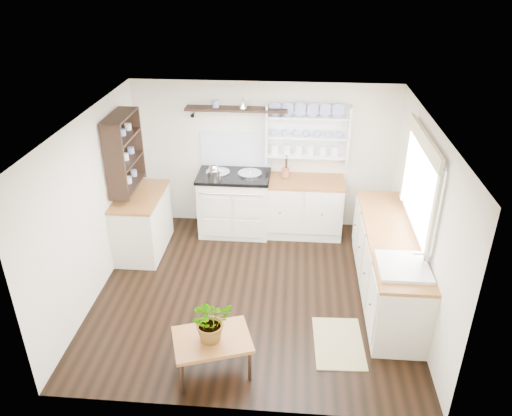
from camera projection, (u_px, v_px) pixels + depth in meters
The scene contains 19 objects.
floor at pixel (253, 291), 6.55m from camera, with size 4.00×3.80×0.01m, color black.
wall_back at pixel (264, 156), 7.70m from camera, with size 4.00×0.02×2.30m, color silver.
wall_right at pixel (422, 220), 5.87m from camera, with size 0.02×3.80×2.30m, color silver.
wall_left at pixel (92, 207), 6.16m from camera, with size 0.02×3.80×2.30m, color silver.
ceiling at pixel (253, 122), 5.49m from camera, with size 4.00×3.80×0.01m, color white.
window at pixel (420, 183), 5.81m from camera, with size 0.08×1.55×1.22m.
aga_cooker at pixel (235, 202), 7.74m from camera, with size 1.09×0.76×1.01m.
back_cabinets at pixel (301, 206), 7.71m from camera, with size 1.27×0.63×0.90m.
right_cabinets at pixel (388, 263), 6.30m from camera, with size 0.62×2.43×0.90m.
belfast_sink at pixel (402, 276), 5.48m from camera, with size 0.55×0.60×0.45m.
left_cabinets at pixel (142, 222), 7.26m from camera, with size 0.62×1.13×0.90m.
plate_rack at pixel (307, 133), 7.43m from camera, with size 1.20×0.22×0.90m.
high_shelf at pixel (236, 110), 7.27m from camera, with size 1.50×0.29×0.16m.
left_shelving at pixel (124, 151), 6.76m from camera, with size 0.28×0.80×1.05m, color black.
kettle at pixel (214, 172), 7.40m from camera, with size 0.20×0.20×0.24m, color silver, non-canonical shape.
utensil_crock at pixel (285, 172), 7.55m from camera, with size 0.12×0.12×0.14m, color #985337.
center_table at pixel (212, 342), 5.16m from camera, with size 0.92×0.78×0.43m.
potted_plant at pixel (211, 320), 5.03m from camera, with size 0.43×0.37×0.47m, color #3F7233.
floor_rug at pixel (338, 343), 5.67m from camera, with size 0.55×0.85×0.02m, color olive.
Camera 1 is at (0.47, -5.28, 3.99)m, focal length 35.00 mm.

